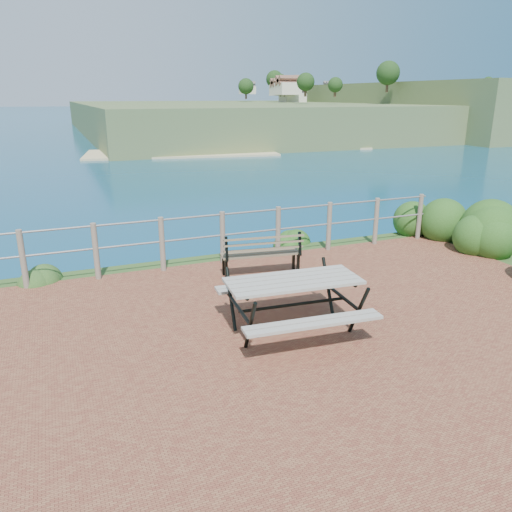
{
  "coord_description": "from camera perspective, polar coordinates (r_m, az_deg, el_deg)",
  "views": [
    {
      "loc": [
        -2.83,
        -5.28,
        3.08
      ],
      "look_at": [
        -0.11,
        1.41,
        0.75
      ],
      "focal_mm": 35.0,
      "sensor_mm": 36.0,
      "label": 1
    }
  ],
  "objects": [
    {
      "name": "ground",
      "position": [
        6.73,
        5.44,
        -9.41
      ],
      "size": [
        10.0,
        7.0,
        0.12
      ],
      "primitive_type": "cube",
      "color": "brown",
      "rests_on": "ground"
    },
    {
      "name": "park_bench",
      "position": [
        8.79,
        0.57,
        1.01
      ],
      "size": [
        1.45,
        0.55,
        0.8
      ],
      "rotation": [
        0.0,
        0.0,
        -0.14
      ],
      "color": "brown",
      "rests_on": "ground"
    },
    {
      "name": "shrub_lip_west",
      "position": [
        9.45,
        -23.81,
        -2.73
      ],
      "size": [
        0.66,
        0.66,
        0.36
      ],
      "primitive_type": "ellipsoid",
      "color": "#264E1D",
      "rests_on": "ground"
    },
    {
      "name": "shrub_lip_east",
      "position": [
        10.99,
        4.04,
        1.56
      ],
      "size": [
        0.7,
        0.7,
        0.42
      ],
      "primitive_type": "ellipsoid",
      "color": "#224615",
      "rests_on": "ground"
    },
    {
      "name": "shrub_right_edge",
      "position": [
        12.18,
        18.99,
        2.25
      ],
      "size": [
        1.07,
        1.07,
        1.53
      ],
      "primitive_type": "ellipsoid",
      "color": "#224615",
      "rests_on": "ground"
    },
    {
      "name": "ocean",
      "position": [
        205.32,
        -22.19,
        15.76
      ],
      "size": [
        1200.0,
        1200.0,
        0.0
      ],
      "primitive_type": "plane",
      "color": "#12616E",
      "rests_on": "ground"
    },
    {
      "name": "distant_bay",
      "position": [
        272.35,
        18.88,
        16.0
      ],
      "size": [
        290.0,
        232.36,
        24.0
      ],
      "color": "#3E5B2D",
      "rests_on": "ground"
    },
    {
      "name": "shrub_right_front",
      "position": [
        11.16,
        25.05,
        0.14
      ],
      "size": [
        1.27,
        1.27,
        1.8
      ],
      "primitive_type": "ellipsoid",
      "color": "#224615",
      "rests_on": "ground"
    },
    {
      "name": "picnic_table",
      "position": [
        6.71,
        4.24,
        -4.99
      ],
      "size": [
        1.82,
        1.53,
        0.75
      ],
      "rotation": [
        0.0,
        0.0,
        -0.08
      ],
      "color": "gray",
      "rests_on": "ground"
    },
    {
      "name": "safety_railing",
      "position": [
        9.42,
        -3.84,
        2.41
      ],
      "size": [
        9.4,
        0.1,
        1.0
      ],
      "color": "#6B5B4C",
      "rests_on": "ground"
    }
  ]
}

